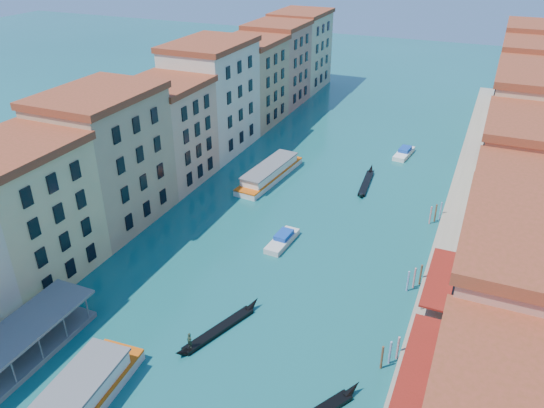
% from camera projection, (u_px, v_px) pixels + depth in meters
% --- Properties ---
extents(left_bank_palazzos, '(12.80, 128.40, 21.00)m').
position_uv_depth(left_bank_palazzos, '(196.00, 110.00, 97.26)').
color(left_bank_palazzos, beige).
rests_on(left_bank_palazzos, ground).
extents(right_bank_palazzos, '(12.80, 128.40, 21.00)m').
position_uv_depth(right_bank_palazzos, '(527.00, 157.00, 77.93)').
color(right_bank_palazzos, '#93433B').
rests_on(right_bank_palazzos, ground).
extents(quay, '(4.00, 140.00, 1.00)m').
position_uv_depth(quay, '(460.00, 202.00, 85.08)').
color(quay, gray).
rests_on(quay, ground).
extents(restaurant_awnings, '(3.20, 44.55, 3.12)m').
position_uv_depth(restaurant_awnings, '(418.00, 371.00, 49.82)').
color(restaurant_awnings, maroon).
rests_on(restaurant_awnings, ground).
extents(vaporetto_stop, '(5.40, 16.40, 3.65)m').
position_uv_depth(vaporetto_stop, '(25.00, 345.00, 54.98)').
color(vaporetto_stop, slate).
rests_on(vaporetto_stop, ground).
extents(mooring_poles_right, '(1.44, 54.24, 3.20)m').
position_uv_depth(mooring_poles_right, '(395.00, 336.00, 56.39)').
color(mooring_poles_right, '#55351D').
rests_on(mooring_poles_right, ground).
extents(mooring_poles_left, '(0.24, 8.24, 3.20)m').
position_uv_depth(mooring_poles_left, '(7.00, 340.00, 55.92)').
color(mooring_poles_left, '#55351D').
rests_on(mooring_poles_left, ground).
extents(vaporetto_far, '(5.68, 18.17, 2.66)m').
position_uv_depth(vaporetto_far, '(270.00, 172.00, 93.55)').
color(vaporetto_far, silver).
rests_on(vaporetto_far, ground).
extents(gondola_fore, '(5.23, 12.28, 2.54)m').
position_uv_depth(gondola_fore, '(219.00, 328.00, 58.80)').
color(gondola_fore, black).
rests_on(gondola_fore, ground).
extents(gondola_far, '(2.12, 13.04, 1.85)m').
position_uv_depth(gondola_far, '(366.00, 182.00, 92.02)').
color(gondola_far, black).
rests_on(gondola_far, ground).
extents(motorboat_mid, '(2.71, 7.26, 1.48)m').
position_uv_depth(motorboat_mid, '(283.00, 240.00, 74.95)').
color(motorboat_mid, silver).
rests_on(motorboat_mid, ground).
extents(motorboat_far, '(3.09, 7.44, 1.50)m').
position_uv_depth(motorboat_far, '(404.00, 153.00, 103.18)').
color(motorboat_far, white).
rests_on(motorboat_far, ground).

